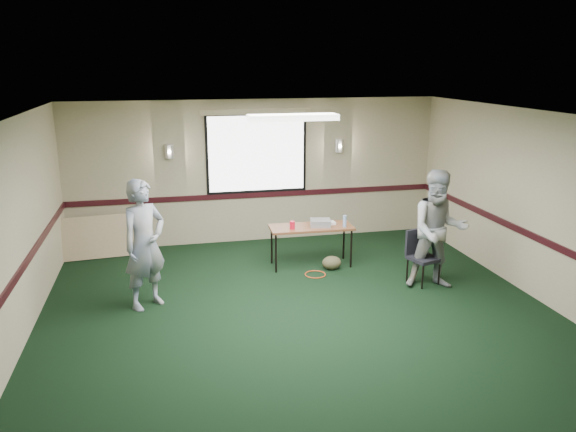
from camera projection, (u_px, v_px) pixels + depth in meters
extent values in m
plane|color=black|center=(310.00, 332.00, 7.20)|extent=(8.00, 8.00, 0.00)
plane|color=tan|center=(257.00, 172.00, 10.61)|extent=(7.00, 0.00, 7.00)
plane|color=tan|center=(1.00, 252.00, 6.10)|extent=(0.00, 8.00, 8.00)
plane|color=tan|center=(561.00, 215.00, 7.59)|extent=(0.00, 8.00, 8.00)
plane|color=white|center=(313.00, 120.00, 6.49)|extent=(8.00, 8.00, 0.00)
cube|color=black|center=(257.00, 195.00, 10.71)|extent=(7.00, 0.03, 0.10)
cube|color=black|center=(8.00, 290.00, 6.23)|extent=(0.03, 8.00, 0.10)
cube|color=black|center=(556.00, 247.00, 7.70)|extent=(0.03, 8.00, 0.10)
cube|color=black|center=(257.00, 153.00, 10.49)|extent=(1.90, 0.01, 1.50)
cube|color=white|center=(257.00, 153.00, 10.49)|extent=(1.80, 0.02, 1.40)
cube|color=tan|center=(256.00, 112.00, 10.28)|extent=(2.05, 0.08, 0.10)
cylinder|color=silver|center=(169.00, 151.00, 10.09)|extent=(0.16, 0.16, 0.25)
cylinder|color=silver|center=(339.00, 146.00, 10.77)|extent=(0.16, 0.16, 0.25)
cube|color=white|center=(293.00, 117.00, 7.44)|extent=(1.20, 0.32, 0.08)
cube|color=#582A19|center=(311.00, 227.00, 9.40)|extent=(1.41, 0.60, 0.04)
cylinder|color=black|center=(276.00, 253.00, 9.17)|extent=(0.03, 0.03, 0.66)
cylinder|color=black|center=(351.00, 249.00, 9.39)|extent=(0.03, 0.03, 0.66)
cylinder|color=black|center=(272.00, 245.00, 9.59)|extent=(0.03, 0.03, 0.66)
cylinder|color=black|center=(344.00, 241.00, 9.82)|extent=(0.03, 0.03, 0.66)
cube|color=gray|center=(320.00, 223.00, 9.39)|extent=(0.39, 0.34, 0.11)
cube|color=white|center=(330.00, 223.00, 9.50)|extent=(0.19, 0.16, 0.04)
cylinder|color=red|center=(292.00, 225.00, 9.22)|extent=(0.09, 0.09, 0.13)
cylinder|color=#82A5D6|center=(345.00, 221.00, 9.33)|extent=(0.06, 0.06, 0.20)
ellipsoid|color=#433B26|center=(332.00, 263.00, 9.36)|extent=(0.39, 0.35, 0.23)
torus|color=#D2471A|center=(315.00, 274.00, 9.14)|extent=(0.44, 0.44, 0.02)
cube|color=tan|center=(100.00, 237.00, 9.88)|extent=(1.48, 0.36, 0.75)
cube|color=black|center=(424.00, 259.00, 8.70)|extent=(0.51, 0.51, 0.05)
cube|color=black|center=(416.00, 241.00, 8.80)|extent=(0.40, 0.17, 0.41)
cylinder|color=black|center=(423.00, 277.00, 8.53)|extent=(0.03, 0.03, 0.38)
cylinder|color=black|center=(439.00, 273.00, 8.69)|extent=(0.03, 0.03, 0.38)
cylinder|color=black|center=(407.00, 270.00, 8.81)|extent=(0.03, 0.03, 0.38)
cylinder|color=black|center=(424.00, 266.00, 8.98)|extent=(0.03, 0.03, 0.38)
imported|color=#3C5084|center=(145.00, 244.00, 7.75)|extent=(0.80, 0.75, 1.83)
imported|color=#7893BB|center=(438.00, 230.00, 8.42)|extent=(1.03, 0.88, 1.82)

